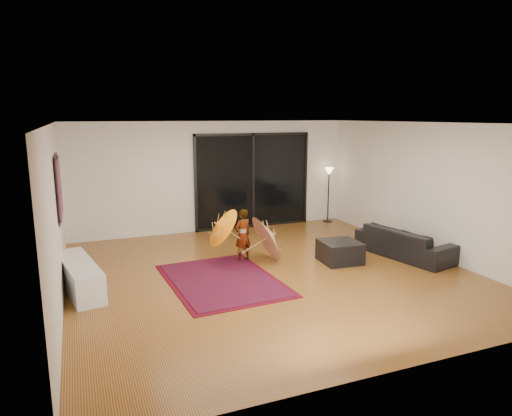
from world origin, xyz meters
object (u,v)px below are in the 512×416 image
sofa (405,242)px  ottoman (340,252)px  media_console (79,276)px  child (243,235)px

sofa → ottoman: bearing=71.2°
ottoman → media_console: bearing=176.4°
sofa → child: bearing=61.4°
media_console → ottoman: 4.79m
sofa → media_console: bearing=73.6°
media_console → ottoman: media_console is taller
child → sofa: bearing=144.7°
media_console → sofa: bearing=-14.7°
media_console → child: (3.03, 0.47, 0.28)m
media_console → child: child is taller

